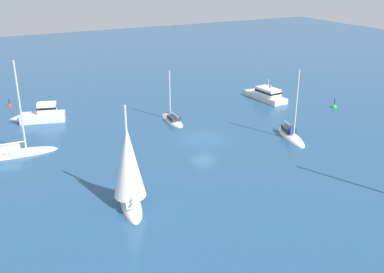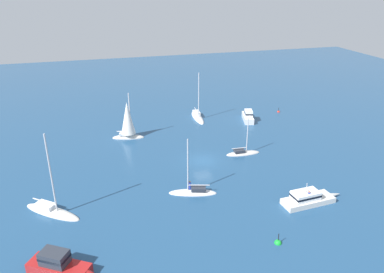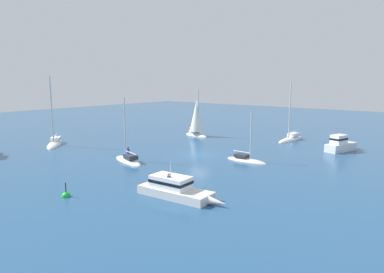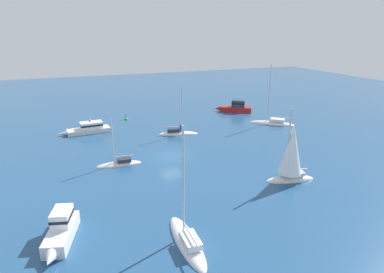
# 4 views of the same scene
# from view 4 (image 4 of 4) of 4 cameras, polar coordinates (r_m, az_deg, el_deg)

# --- Properties ---
(ground_plane) EXTENTS (160.00, 160.00, 0.00)m
(ground_plane) POSITION_cam_4_polar(r_m,az_deg,el_deg) (42.05, -3.69, -3.29)
(ground_plane) COLOR navy
(sailboat) EXTENTS (7.25, 1.89, 9.38)m
(sailboat) POSITION_cam_4_polar(r_m,az_deg,el_deg) (26.02, -0.84, -17.35)
(sailboat) COLOR white
(sailboat) RESTS_ON ground
(sloop) EXTENTS (1.75, 5.27, 6.06)m
(sloop) POSITION_cam_4_polar(r_m,az_deg,el_deg) (40.16, -12.26, -4.58)
(sloop) COLOR silver
(sloop) RESTS_ON ground
(ketch) EXTENTS (3.10, 6.07, 7.72)m
(ketch) POSITION_cam_4_polar(r_m,az_deg,el_deg) (50.44, -2.44, 0.53)
(ketch) COLOR white
(ketch) RESTS_ON ground
(sloop_1) EXTENTS (2.80, 5.41, 8.23)m
(sloop_1) POSITION_cam_4_polar(r_m,az_deg,el_deg) (35.82, 16.52, -3.23)
(sloop_1) COLOR silver
(sloop_1) RESTS_ON ground
(cabin_cruiser) EXTENTS (2.63, 7.84, 2.79)m
(cabin_cruiser) POSITION_cam_4_polar(r_m,az_deg,el_deg) (53.40, -17.15, 1.33)
(cabin_cruiser) COLOR silver
(cabin_cruiser) RESTS_ON ground
(cabin_cruiser_1) EXTENTS (6.15, 2.90, 2.19)m
(cabin_cruiser_1) POSITION_cam_4_polar(r_m,az_deg,el_deg) (27.70, -21.39, -14.67)
(cabin_cruiser_1) COLOR white
(cabin_cruiser_1) RESTS_ON ground
(sloop_2) EXTENTS (6.07, 6.85, 10.30)m
(sloop_2) POSITION_cam_4_polar(r_m,az_deg,el_deg) (57.36, 13.43, 2.24)
(sloop_2) COLOR silver
(sloop_2) RESTS_ON ground
(motor_cruiser) EXTENTS (4.97, 6.72, 2.23)m
(motor_cruiser) POSITION_cam_4_polar(r_m,az_deg,el_deg) (64.73, 7.40, 4.95)
(motor_cruiser) COLOR #B21E1E
(motor_cruiser) RESTS_ON ground
(channel_buoy) EXTENTS (0.74, 0.74, 1.51)m
(channel_buoy) POSITION_cam_4_polar(r_m,az_deg,el_deg) (59.64, -11.10, 2.82)
(channel_buoy) COLOR green
(channel_buoy) RESTS_ON ground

